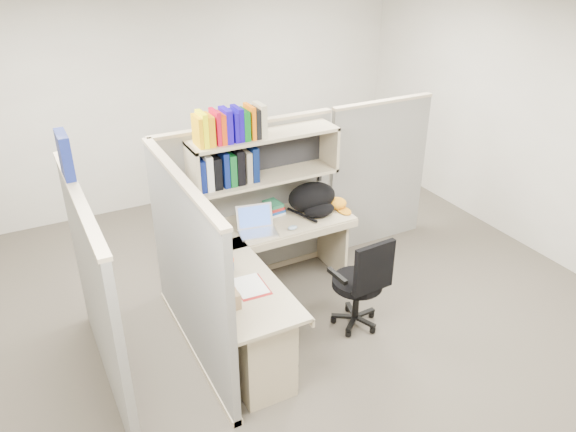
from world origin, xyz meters
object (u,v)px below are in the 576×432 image
desk (262,312)px  snack_canister (228,265)px  laptop (257,222)px  backpack (315,200)px  task_chair (359,296)px

desk → snack_canister: (-0.17, 0.28, 0.35)m
desk → laptop: 0.89m
desk → backpack: size_ratio=3.61×
desk → backpack: 1.35m
desk → snack_canister: size_ratio=16.17×
desk → snack_canister: bearing=121.0°
laptop → backpack: backpack is taller
laptop → snack_canister: laptop is taller
desk → task_chair: bearing=-3.6°
desk → snack_canister: snack_canister is taller
snack_canister → task_chair: 1.22m
desk → backpack: (0.97, 0.84, 0.43)m
snack_canister → laptop: bearing=43.3°
backpack → task_chair: (-0.06, -0.90, -0.54)m
laptop → task_chair: (0.60, -0.78, -0.52)m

